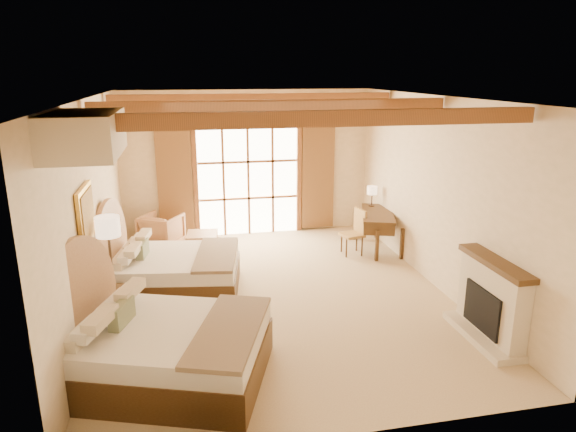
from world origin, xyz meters
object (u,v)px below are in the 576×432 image
object	(u,v)px
bed_near	(152,346)
desk	(377,229)
bed_far	(164,268)
nightstand	(114,308)
armchair	(162,230)

from	to	relation	value
bed_near	desk	xyz separation A→B (m)	(4.35, 3.92, -0.03)
bed_far	bed_near	bearing A→B (deg)	-82.47
bed_far	nightstand	bearing A→B (deg)	-113.33
bed_near	nightstand	size ratio (longest dim) A/B	4.92
bed_far	nightstand	xyz separation A→B (m)	(-0.69, -1.08, -0.14)
bed_far	armchair	distance (m)	2.41
nightstand	desk	bearing A→B (deg)	37.42
nightstand	desk	xyz separation A→B (m)	(4.96, 2.42, 0.13)
bed_far	nightstand	world-z (taller)	bed_far
nightstand	armchair	bearing A→B (deg)	92.03
bed_far	nightstand	distance (m)	1.29
desk	nightstand	bearing A→B (deg)	-135.31
nightstand	desk	distance (m)	5.52
bed_near	armchair	world-z (taller)	bed_near
nightstand	bed_near	bearing A→B (deg)	-56.34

